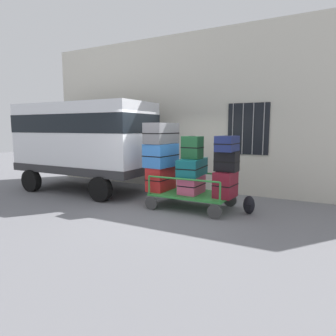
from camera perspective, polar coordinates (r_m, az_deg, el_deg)
name	(u,v)px	position (r m, az deg, el deg)	size (l,w,h in m)	color
ground_plane	(170,206)	(7.79, 0.33, -7.37)	(40.00, 40.00, 0.00)	slate
building_wall	(204,113)	(9.68, 6.93, 10.46)	(12.00, 0.38, 5.00)	beige
van	(84,138)	(9.90, -15.82, 5.59)	(4.49, 2.04, 2.78)	silver
luggage_cart	(191,195)	(7.57, 4.55, -5.30)	(1.99, 1.28, 0.39)	#2D8438
cart_railing	(192,179)	(7.49, 4.58, -2.05)	(1.89, 1.14, 0.47)	#2D8438
suitcase_left_bottom	(161,178)	(7.88, -1.35, -2.01)	(0.49, 0.88, 0.62)	#B21E1E
suitcase_left_middle	(161,155)	(7.80, -1.35, 2.47)	(0.66, 0.96, 0.61)	#3372C6
suitcase_left_top	(161,133)	(7.79, -1.26, 6.71)	(0.58, 1.03, 0.54)	slate
suitcase_midleft_bottom	(192,184)	(7.51, 4.56, -3.18)	(0.51, 0.74, 0.45)	#CC4C72
suitcase_midleft_middle	(192,167)	(7.47, 4.70, 0.19)	(0.59, 1.07, 0.43)	#0F5960
suitcase_midleft_top	(192,147)	(7.41, 4.70, 3.97)	(0.50, 0.40, 0.56)	#194C28
suitcase_center_bottom	(225,185)	(7.18, 10.99, -3.14)	(0.49, 0.65, 0.62)	maroon
suitcase_center_middle	(227,161)	(7.15, 11.23, 1.25)	(0.55, 0.40, 0.48)	black
suitcase_center_top	(227,144)	(7.12, 11.33, 4.64)	(0.43, 0.72, 0.37)	navy
backpack	(249,205)	(7.32, 15.31, -6.89)	(0.27, 0.22, 0.44)	black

